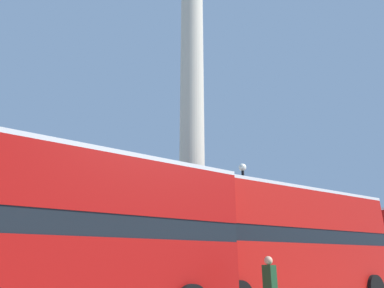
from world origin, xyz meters
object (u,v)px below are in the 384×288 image
at_px(monument_column, 192,177).
at_px(street_lamp, 245,223).
at_px(bus_b, 285,239).
at_px(pedestrian_near_lamp, 270,286).
at_px(bus_c, 23,226).

xyz_separation_m(monument_column, street_lamp, (0.45, -3.76, -2.92)).
bearing_deg(street_lamp, bus_b, -97.51).
relative_size(street_lamp, pedestrian_near_lamp, 3.69).
xyz_separation_m(street_lamp, pedestrian_near_lamp, (-4.58, -5.54, -2.30)).
height_order(monument_column, street_lamp, monument_column).
xyz_separation_m(monument_column, bus_b, (0.11, -6.38, -3.76)).
height_order(bus_b, bus_c, bus_b).
distance_m(bus_b, pedestrian_near_lamp, 5.35).
bearing_deg(monument_column, street_lamp, -83.15).
bearing_deg(bus_b, pedestrian_near_lamp, -142.96).
xyz_separation_m(bus_b, bus_c, (-9.86, -0.52, -0.05)).
relative_size(monument_column, bus_b, 2.11).
height_order(bus_c, pedestrian_near_lamp, bus_c).
height_order(street_lamp, pedestrian_near_lamp, street_lamp).
bearing_deg(monument_column, pedestrian_near_lamp, -113.94).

